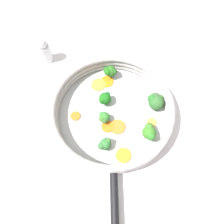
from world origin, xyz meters
name	(u,v)px	position (x,y,z in m)	size (l,w,h in m)	color
ground_plane	(112,116)	(0.00, 0.00, 0.00)	(4.00, 4.00, 0.00)	white
skillet	(112,115)	(0.00, 0.00, 0.01)	(0.35, 0.35, 0.02)	#B2B5B7
skillet_rim_wall	(112,110)	(0.00, 0.00, 0.04)	(0.37, 0.37, 0.06)	#B6AEB0
skillet_handle	(114,203)	(-0.19, 0.17, 0.03)	(0.02, 0.02, 0.16)	black
skillet_rivet_left	(101,168)	(-0.10, 0.14, 0.02)	(0.01, 0.01, 0.01)	#B5B5B9
skillet_rivet_right	(126,167)	(-0.15, 0.08, 0.02)	(0.01, 0.01, 0.01)	#AEB9B9
carrot_slice_0	(108,127)	(-0.02, 0.04, 0.02)	(0.04, 0.04, 0.01)	orange
carrot_slice_1	(107,82)	(0.10, -0.07, 0.02)	(0.04, 0.04, 0.00)	orange
carrot_slice_2	(75,116)	(0.07, 0.09, 0.02)	(0.03, 0.03, 0.00)	orange
carrot_slice_3	(152,123)	(-0.11, -0.07, 0.02)	(0.03, 0.03, 0.00)	#F3943D
carrot_slice_4	(118,127)	(-0.04, 0.02, 0.02)	(0.05, 0.05, 0.00)	orange
carrot_slice_5	(123,155)	(-0.12, 0.06, 0.02)	(0.04, 0.04, 0.00)	orange
carrot_slice_6	(98,85)	(0.11, -0.04, 0.02)	(0.05, 0.05, 0.00)	orange
broccoli_floret_0	(156,101)	(-0.07, -0.12, 0.04)	(0.05, 0.05, 0.05)	#62964A
broccoli_floret_1	(110,71)	(0.11, -0.09, 0.05)	(0.04, 0.04, 0.05)	#73A350
broccoli_floret_2	(149,132)	(-0.13, -0.03, 0.05)	(0.05, 0.04, 0.05)	#689853
broccoli_floret_3	(105,99)	(0.04, -0.01, 0.04)	(0.04, 0.05, 0.05)	#66884F
broccoli_floret_4	(105,144)	(-0.06, 0.09, 0.04)	(0.03, 0.04, 0.04)	#8AB662
broccoli_floret_5	(104,118)	(0.00, 0.03, 0.04)	(0.03, 0.04, 0.04)	#6E965C
salt_shaker	(44,50)	(0.32, 0.02, 0.05)	(0.04, 0.04, 0.10)	silver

